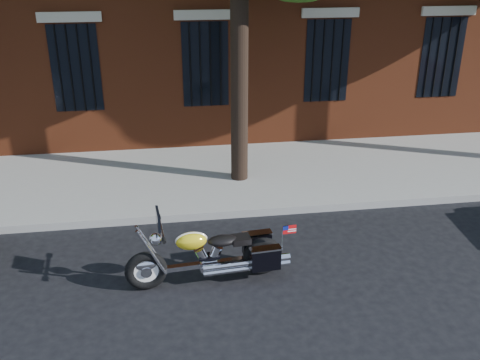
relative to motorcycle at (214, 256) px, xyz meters
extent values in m
plane|color=black|center=(0.43, 0.72, -0.43)|extent=(120.00, 120.00, 0.00)
cube|color=gray|center=(0.43, 2.10, -0.36)|extent=(40.00, 0.16, 0.15)
cube|color=gray|center=(0.43, 3.98, -0.36)|extent=(40.00, 3.60, 0.15)
cube|color=black|center=(0.43, 5.83, 1.77)|extent=(1.10, 0.14, 2.00)
cube|color=#B2A893|center=(0.43, 5.80, 2.92)|extent=(1.40, 0.20, 0.22)
cylinder|color=black|center=(0.43, 5.75, 1.77)|extent=(0.04, 0.04, 2.00)
cylinder|color=black|center=(0.93, 3.62, 2.07)|extent=(0.36, 0.36, 5.00)
torus|color=black|center=(-1.03, -0.08, -0.11)|extent=(0.65, 0.20, 0.64)
torus|color=black|center=(0.77, 0.07, -0.11)|extent=(0.65, 0.20, 0.64)
cylinder|color=white|center=(-1.03, -0.08, -0.11)|extent=(0.48, 0.10, 0.47)
cylinder|color=white|center=(0.77, 0.07, -0.11)|extent=(0.48, 0.10, 0.47)
ellipsoid|color=white|center=(-1.03, -0.08, -0.02)|extent=(0.34, 0.15, 0.18)
ellipsoid|color=yellow|center=(0.77, 0.07, 0.00)|extent=(0.34, 0.16, 0.18)
cube|color=white|center=(-0.13, -0.01, -0.13)|extent=(1.43, 0.22, 0.08)
cylinder|color=white|center=(-0.08, 0.00, -0.15)|extent=(0.32, 0.20, 0.30)
cylinder|color=white|center=(0.41, -0.13, -0.14)|extent=(1.19, 0.19, 0.09)
ellipsoid|color=yellow|center=(-0.34, -0.02, 0.31)|extent=(0.49, 0.31, 0.27)
ellipsoid|color=black|center=(0.14, 0.02, 0.25)|extent=(0.48, 0.31, 0.15)
cube|color=black|center=(0.72, 0.31, -0.01)|extent=(0.47, 0.19, 0.36)
cube|color=black|center=(0.76, -0.18, -0.01)|extent=(0.47, 0.19, 0.36)
cylinder|color=white|center=(-0.76, -0.06, 0.57)|extent=(0.10, 0.74, 0.03)
sphere|color=white|center=(-0.86, -0.07, 0.40)|extent=(0.21, 0.21, 0.19)
cube|color=black|center=(-0.80, -0.06, 0.72)|extent=(0.07, 0.38, 0.27)
cube|color=red|center=(1.11, -0.18, 0.47)|extent=(0.21, 0.03, 0.13)
camera|label=1|loc=(-0.64, -6.98, 4.28)|focal=40.00mm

